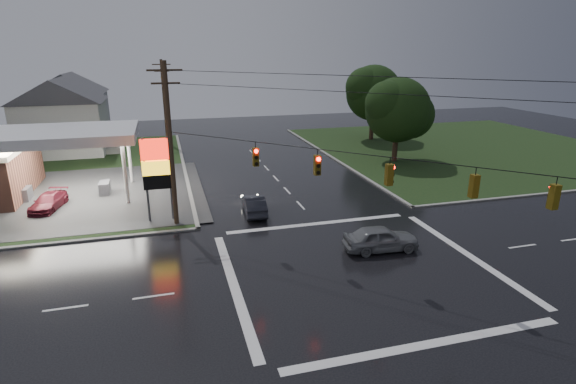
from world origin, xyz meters
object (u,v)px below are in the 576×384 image
object	(u,v)px
car_north	(254,205)
car_crossing	(381,238)
utility_pole_nw	(170,144)
tree_ne_far	(375,93)
car_pump	(49,202)
utility_pole_n	(164,101)
house_near	(62,116)
house_far	(71,104)
pylon_sign	(157,166)
tree_ne_near	(399,110)

from	to	relation	value
car_north	car_crossing	distance (m)	10.34
utility_pole_nw	car_north	world-z (taller)	utility_pole_nw
tree_ne_far	car_pump	bearing A→B (deg)	-152.43
utility_pole_nw	tree_ne_far	xyz separation A→B (m)	(26.65, 24.49, 0.46)
utility_pole_n	house_near	world-z (taller)	utility_pole_n
utility_pole_n	car_north	distance (m)	28.75
house_far	car_crossing	world-z (taller)	house_far
house_near	car_pump	size ratio (longest dim) A/B	2.62
car_crossing	car_pump	distance (m)	24.89
house_near	car_crossing	bearing A→B (deg)	-55.78
house_far	car_north	size ratio (longest dim) A/B	2.63
house_near	car_pump	bearing A→B (deg)	-83.87
utility_pole_nw	car_north	size ratio (longest dim) A/B	2.61
pylon_sign	car_crossing	xyz separation A→B (m)	(12.76, -8.62, -3.24)
house_near	tree_ne_far	xyz separation A→B (m)	(38.10, -2.01, 1.77)
utility_pole_nw	house_near	bearing A→B (deg)	113.37
pylon_sign	house_near	world-z (taller)	house_near
utility_pole_nw	house_far	xyz separation A→B (m)	(-12.45, 38.50, -1.32)
utility_pole_n	car_crossing	bearing A→B (deg)	-71.97
car_north	car_crossing	xyz separation A→B (m)	(6.12, -8.33, 0.07)
house_near	car_north	distance (m)	31.16
car_north	car_crossing	bearing A→B (deg)	129.84
house_far	car_crossing	size ratio (longest dim) A/B	2.45
tree_ne_far	car_crossing	size ratio (longest dim) A/B	2.18
utility_pole_n	tree_ne_far	distance (m)	26.96
car_pump	utility_pole_n	bearing A→B (deg)	79.93
utility_pole_n	house_far	xyz separation A→B (m)	(-12.45, 10.00, -1.06)
pylon_sign	house_far	size ratio (longest dim) A/B	0.54
house_far	tree_ne_far	size ratio (longest dim) A/B	1.13
utility_pole_n	house_near	bearing A→B (deg)	-170.09
utility_pole_n	tree_ne_far	size ratio (longest dim) A/B	1.07
car_north	car_pump	size ratio (longest dim) A/B	1.00
tree_ne_far	car_crossing	world-z (taller)	tree_ne_far
utility_pole_n	car_crossing	xyz separation A→B (m)	(11.76, -36.12, -4.70)
house_far	car_pump	bearing A→B (deg)	-84.37
car_pump	tree_ne_near	bearing A→B (deg)	23.59
car_crossing	car_pump	world-z (taller)	car_crossing
car_pump	house_near	bearing A→B (deg)	108.14
tree_ne_near	car_north	bearing A→B (deg)	-146.80
house_far	car_north	xyz separation A→B (m)	(18.09, -37.79, -3.71)
utility_pole_n	car_north	bearing A→B (deg)	-78.53
utility_pole_nw	tree_ne_far	distance (m)	36.20
house_near	car_north	xyz separation A→B (m)	(17.09, -25.79, -3.71)
pylon_sign	house_far	distance (m)	39.21
utility_pole_n	house_near	xyz separation A→B (m)	(-11.45, -2.00, -1.06)
utility_pole_nw	car_pump	bearing A→B (deg)	148.00
tree_ne_near	car_crossing	bearing A→B (deg)	-120.58
house_near	tree_ne_far	size ratio (longest dim) A/B	1.13
utility_pole_nw	utility_pole_n	distance (m)	28.50
utility_pole_nw	house_near	size ratio (longest dim) A/B	1.00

